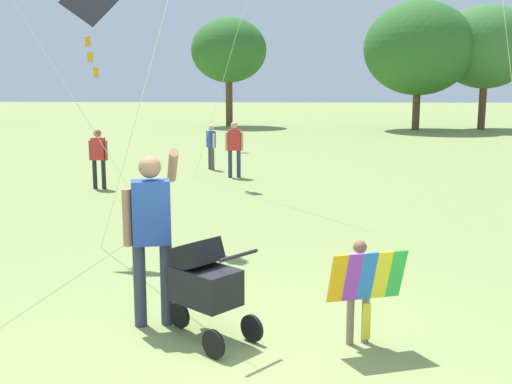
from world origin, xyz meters
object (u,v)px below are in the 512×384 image
at_px(person_kid_running, 98,154).
at_px(person_back_turned, 211,143).
at_px(stroller, 204,281).
at_px(person_sitting_far, 234,145).
at_px(kite_adult_black, 92,9).
at_px(person_adult_flyer, 151,225).
at_px(child_with_butterfly_kite, 361,282).

height_order(person_kid_running, person_back_turned, person_kid_running).
bearing_deg(person_back_turned, person_kid_running, -125.24).
distance_m(stroller, person_sitting_far, 10.40).
height_order(person_sitting_far, person_kid_running, person_sitting_far).
bearing_deg(person_sitting_far, kite_adult_black, -102.02).
relative_size(person_sitting_far, person_back_turned, 1.14).
distance_m(person_adult_flyer, person_kid_running, 8.73).
distance_m(person_sitting_far, person_kid_running, 3.55).
height_order(person_adult_flyer, kite_adult_black, kite_adult_black).
bearing_deg(person_back_turned, child_with_butterfly_kite, -76.96).
bearing_deg(person_adult_flyer, person_sitting_far, 89.30).
xyz_separation_m(kite_adult_black, person_kid_running, (-1.53, 5.27, -2.73)).
relative_size(stroller, person_back_turned, 0.81).
distance_m(child_with_butterfly_kite, kite_adult_black, 5.68).
xyz_separation_m(person_kid_running, person_back_turned, (2.28, 3.23, -0.07)).
relative_size(stroller, kite_adult_black, 0.25).
distance_m(kite_adult_black, person_sitting_far, 7.74).
xyz_separation_m(child_with_butterfly_kite, person_kid_running, (-5.04, 8.66, 0.18)).
relative_size(child_with_butterfly_kite, person_kid_running, 0.75).
distance_m(person_sitting_far, person_back_turned, 1.60).
bearing_deg(person_back_turned, stroller, -84.08).
bearing_deg(person_sitting_far, child_with_butterfly_kite, -79.23).
bearing_deg(stroller, person_kid_running, 112.25).
xyz_separation_m(person_adult_flyer, person_sitting_far, (0.12, 10.05, -0.23)).
bearing_deg(person_kid_running, kite_adult_black, -73.81).
relative_size(person_adult_flyer, person_back_turned, 1.48).
relative_size(person_adult_flyer, person_sitting_far, 1.30).
height_order(child_with_butterfly_kite, kite_adult_black, kite_adult_black).
height_order(kite_adult_black, person_sitting_far, kite_adult_black).
xyz_separation_m(person_sitting_far, person_kid_running, (-3.04, -1.83, -0.03)).
height_order(child_with_butterfly_kite, person_kid_running, person_kid_running).
height_order(stroller, kite_adult_black, kite_adult_black).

